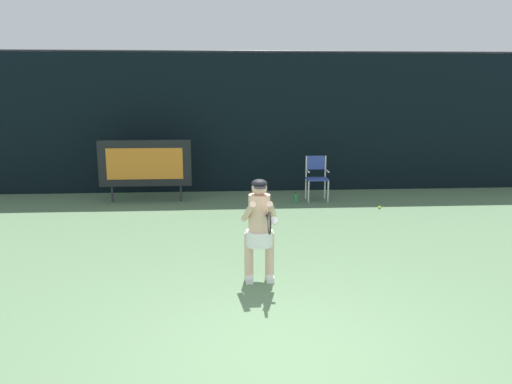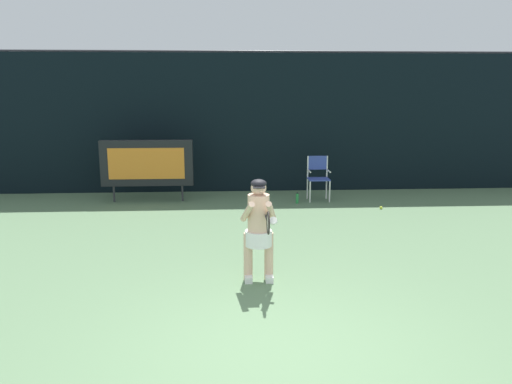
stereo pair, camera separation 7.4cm
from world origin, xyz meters
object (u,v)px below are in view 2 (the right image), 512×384
object	(u,v)px
scoreboard	(147,163)
tennis_player	(259,226)
tennis_ball_loose	(381,208)
water_bottle	(297,198)
umpire_chair	(318,175)
tennis_racket	(268,223)

from	to	relation	value
scoreboard	tennis_player	xyz separation A→B (m)	(2.36, -5.23, -0.14)
tennis_ball_loose	water_bottle	bearing A→B (deg)	159.34
scoreboard	tennis_ball_loose	bearing A→B (deg)	-11.39
tennis_ball_loose	scoreboard	bearing A→B (deg)	168.61
scoreboard	umpire_chair	distance (m)	4.17
scoreboard	tennis_ball_loose	size ratio (longest dim) A/B	32.35
tennis_player	umpire_chair	bearing A→B (deg)	70.83
tennis_racket	umpire_chair	bearing A→B (deg)	62.24
water_bottle	umpire_chair	bearing A→B (deg)	31.42
tennis_player	tennis_ball_loose	distance (m)	5.21
scoreboard	tennis_player	bearing A→B (deg)	-65.69
water_bottle	tennis_ball_loose	bearing A→B (deg)	-20.66
scoreboard	tennis_ball_loose	world-z (taller)	scoreboard
scoreboard	water_bottle	bearing A→B (deg)	-6.36
water_bottle	tennis_ball_loose	size ratio (longest dim) A/B	3.90
scoreboard	tennis_racket	size ratio (longest dim) A/B	3.65
umpire_chair	water_bottle	distance (m)	0.82
water_bottle	tennis_racket	bearing A→B (deg)	-102.14
water_bottle	tennis_ball_loose	xyz separation A→B (m)	(1.84, -0.69, -0.09)
umpire_chair	tennis_racket	distance (m)	5.91
umpire_chair	tennis_racket	world-z (taller)	tennis_racket
scoreboard	tennis_ball_loose	distance (m)	5.62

